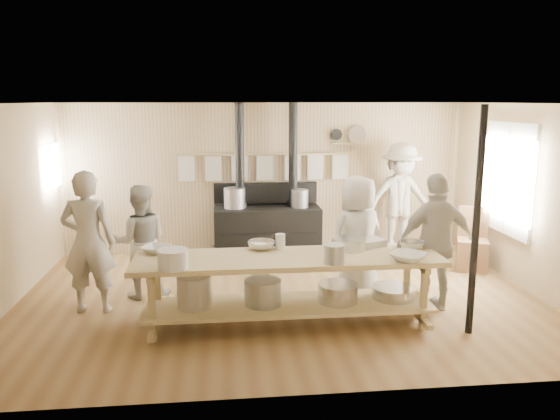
{
  "coord_description": "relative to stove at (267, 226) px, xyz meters",
  "views": [
    {
      "loc": [
        -0.75,
        -6.99,
        2.64
      ],
      "look_at": [
        0.02,
        0.2,
        1.18
      ],
      "focal_mm": 35.0,
      "sensor_mm": 36.0,
      "label": 1
    }
  ],
  "objects": [
    {
      "name": "bowl_steel_a",
      "position": [
        -0.29,
        -2.69,
        0.38
      ],
      "size": [
        0.45,
        0.45,
        0.1
      ],
      "primitive_type": "imported",
      "rotation": [
        0.0,
        0.0,
        1.12
      ],
      "color": "silver",
      "rests_on": "prep_table"
    },
    {
      "name": "left_opening",
      "position": [
        -3.44,
        -0.12,
        1.08
      ],
      "size": [
        0.0,
        0.9,
        0.9
      ],
      "color": "white",
      "rests_on": "ground"
    },
    {
      "name": "pitcher",
      "position": [
        -0.05,
        -2.69,
        0.42
      ],
      "size": [
        0.12,
        0.12,
        0.19
      ],
      "primitive_type": "cylinder",
      "rotation": [
        0.0,
        0.0,
        -0.02
      ],
      "color": "silver",
      "rests_on": "prep_table"
    },
    {
      "name": "cook_left",
      "position": [
        -1.86,
        -1.84,
        0.25
      ],
      "size": [
        0.82,
        0.67,
        1.54
      ],
      "primitive_type": "imported",
      "rotation": [
        0.0,
        0.0,
        3.27
      ],
      "color": "#BDB5A7",
      "rests_on": "ground"
    },
    {
      "name": "bucket_galv",
      "position": [
        0.48,
        -3.35,
        0.44
      ],
      "size": [
        0.27,
        0.27,
        0.22
      ],
      "primitive_type": "cylinder",
      "rotation": [
        0.0,
        0.0,
        0.15
      ],
      "color": "gray",
      "rests_on": "prep_table"
    },
    {
      "name": "towel_rail",
      "position": [
        0.01,
        0.28,
        1.04
      ],
      "size": [
        3.0,
        0.04,
        0.47
      ],
      "color": "tan",
      "rests_on": "ground"
    },
    {
      "name": "bowl_steel_b",
      "position": [
        1.56,
        -2.86,
        0.38
      ],
      "size": [
        0.32,
        0.32,
        0.09
      ],
      "primitive_type": "imported",
      "rotation": [
        0.0,
        0.0,
        3.19
      ],
      "color": "silver",
      "rests_on": "prep_table"
    },
    {
      "name": "chair",
      "position": [
        3.16,
        -1.16,
        -0.23
      ],
      "size": [
        0.6,
        0.6,
        0.98
      ],
      "rotation": [
        0.0,
        0.0,
        -0.39
      ],
      "color": "brown",
      "rests_on": "ground"
    },
    {
      "name": "prep_table",
      "position": [
        -0.0,
        -3.02,
        -0.0
      ],
      "size": [
        3.6,
        0.9,
        0.85
      ],
      "color": "tan",
      "rests_on": "ground"
    },
    {
      "name": "cook_far_left",
      "position": [
        -2.42,
        -2.32,
        0.38
      ],
      "size": [
        0.69,
        0.47,
        1.81
      ],
      "primitive_type": "imported",
      "rotation": [
        0.0,
        0.0,
        3.08
      ],
      "color": "#BDB5A7",
      "rests_on": "ground"
    },
    {
      "name": "stove",
      "position": [
        0.0,
        0.0,
        0.0
      ],
      "size": [
        1.9,
        0.75,
        2.6
      ],
      "color": "black",
      "rests_on": "ground"
    },
    {
      "name": "bowl_white_b",
      "position": [
        1.34,
        -3.35,
        0.38
      ],
      "size": [
        0.55,
        0.55,
        0.1
      ],
      "primitive_type": "imported",
      "rotation": [
        0.0,
        0.0,
        2.31
      ],
      "color": "silver",
      "rests_on": "prep_table"
    },
    {
      "name": "back_wall_shelf",
      "position": [
        1.47,
        0.32,
        1.48
      ],
      "size": [
        0.63,
        0.14,
        0.32
      ],
      "color": "tan",
      "rests_on": "ground"
    },
    {
      "name": "deep_bowl_enamel",
      "position": [
        -1.29,
        -3.35,
        0.43
      ],
      "size": [
        0.44,
        0.44,
        0.21
      ],
      "primitive_type": "cylinder",
      "rotation": [
        0.0,
        0.0,
        -0.37
      ],
      "color": "silver",
      "rests_on": "prep_table"
    },
    {
      "name": "support_post",
      "position": [
        2.06,
        -3.47,
        0.78
      ],
      "size": [
        0.08,
        0.08,
        2.6
      ],
      "primitive_type": "cylinder",
      "color": "black",
      "rests_on": "ground"
    },
    {
      "name": "bowl_white_a",
      "position": [
        -1.54,
        -2.69,
        0.37
      ],
      "size": [
        0.44,
        0.44,
        0.08
      ],
      "primitive_type": "imported",
      "rotation": [
        0.0,
        0.0,
        -0.39
      ],
      "color": "silver",
      "rests_on": "prep_table"
    },
    {
      "name": "window_right",
      "position": [
        3.48,
        -1.52,
        0.98
      ],
      "size": [
        0.09,
        1.5,
        1.65
      ],
      "color": "beige",
      "rests_on": "ground"
    },
    {
      "name": "cook_right",
      "position": [
        1.91,
        -2.73,
        0.36
      ],
      "size": [
        1.07,
        0.52,
        1.76
      ],
      "primitive_type": "imported",
      "rotation": [
        0.0,
        0.0,
        3.23
      ],
      "color": "#BDB5A7",
      "rests_on": "ground"
    },
    {
      "name": "roasting_pan",
      "position": [
        1.04,
        -2.69,
        0.37
      ],
      "size": [
        0.48,
        0.41,
        0.09
      ],
      "primitive_type": "cube",
      "rotation": [
        0.0,
        0.0,
        0.41
      ],
      "color": "#B2B2B7",
      "rests_on": "prep_table"
    },
    {
      "name": "room_shell",
      "position": [
        0.01,
        -2.12,
        1.1
      ],
      "size": [
        7.0,
        7.0,
        7.0
      ],
      "color": "tan",
      "rests_on": "ground"
    },
    {
      "name": "cook_by_window",
      "position": [
        2.29,
        -0.17,
        0.45
      ],
      "size": [
        1.3,
        0.8,
        1.94
      ],
      "primitive_type": "imported",
      "rotation": [
        0.0,
        0.0,
        0.07
      ],
      "color": "#BDB5A7",
      "rests_on": "ground"
    },
    {
      "name": "cook_center",
      "position": [
        1.01,
        -2.32,
        0.32
      ],
      "size": [
        0.96,
        0.79,
        1.69
      ],
      "primitive_type": "imported",
      "rotation": [
        0.0,
        0.0,
        3.49
      ],
      "color": "#BDB5A7",
      "rests_on": "ground"
    },
    {
      "name": "ground",
      "position": [
        0.01,
        -2.12,
        -0.52
      ],
      "size": [
        7.0,
        7.0,
        0.0
      ],
      "primitive_type": "plane",
      "color": "brown",
      "rests_on": "ground"
    },
    {
      "name": "mixing_bowl_large",
      "position": [
        0.79,
        -2.77,
        0.4
      ],
      "size": [
        0.54,
        0.54,
        0.13
      ],
      "primitive_type": "cylinder",
      "rotation": [
        0.0,
        0.0,
        -0.34
      ],
      "color": "silver",
      "rests_on": "prep_table"
    }
  ]
}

